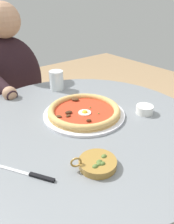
{
  "coord_description": "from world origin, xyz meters",
  "views": [
    {
      "loc": [
        0.46,
        0.6,
        1.21
      ],
      "look_at": [
        -0.03,
        -0.0,
        0.79
      ],
      "focal_mm": 35.86,
      "sensor_mm": 36.0,
      "label": 1
    }
  ],
  "objects_px": {
    "pizza_on_plate": "(84,111)",
    "olive_pan": "(97,163)",
    "dining_table": "(82,151)",
    "diner_person": "(17,108)",
    "cafe_chair_diner": "(9,101)",
    "ramekin_capers": "(145,109)",
    "steak_knife": "(32,175)",
    "water_glass": "(57,81)"
  },
  "relations": [
    {
      "from": "pizza_on_plate",
      "to": "olive_pan",
      "type": "relative_size",
      "value": 2.55
    },
    {
      "from": "dining_table",
      "to": "diner_person",
      "type": "distance_m",
      "value": 0.71
    },
    {
      "from": "dining_table",
      "to": "cafe_chair_diner",
      "type": "xyz_separation_m",
      "value": [
        -0.01,
        -0.85,
        -0.08
      ]
    },
    {
      "from": "ramekin_capers",
      "to": "olive_pan",
      "type": "xyz_separation_m",
      "value": [
        0.37,
        0.12,
        -0.01
      ]
    },
    {
      "from": "pizza_on_plate",
      "to": "ramekin_capers",
      "type": "height_order",
      "value": "pizza_on_plate"
    },
    {
      "from": "steak_knife",
      "to": "pizza_on_plate",
      "type": "bearing_deg",
      "value": -150.92
    },
    {
      "from": "steak_knife",
      "to": "olive_pan",
      "type": "xyz_separation_m",
      "value": [
        -0.17,
        0.09,
        0.01
      ]
    },
    {
      "from": "dining_table",
      "to": "olive_pan",
      "type": "xyz_separation_m",
      "value": [
        0.12,
        0.23,
        0.16
      ]
    },
    {
      "from": "diner_person",
      "to": "steak_knife",
      "type": "bearing_deg",
      "value": 71.06
    },
    {
      "from": "pizza_on_plate",
      "to": "water_glass",
      "type": "height_order",
      "value": "water_glass"
    },
    {
      "from": "dining_table",
      "to": "olive_pan",
      "type": "distance_m",
      "value": 0.31
    },
    {
      "from": "olive_pan",
      "to": "dining_table",
      "type": "bearing_deg",
      "value": -117.88
    },
    {
      "from": "water_glass",
      "to": "olive_pan",
      "type": "xyz_separation_m",
      "value": [
        0.22,
        0.58,
        -0.03
      ]
    },
    {
      "from": "water_glass",
      "to": "diner_person",
      "type": "xyz_separation_m",
      "value": [
        0.1,
        -0.36,
        -0.27
      ]
    },
    {
      "from": "olive_pan",
      "to": "pizza_on_plate",
      "type": "bearing_deg",
      "value": -121.08
    },
    {
      "from": "steak_knife",
      "to": "diner_person",
      "type": "height_order",
      "value": "diner_person"
    },
    {
      "from": "pizza_on_plate",
      "to": "steak_knife",
      "type": "height_order",
      "value": "pizza_on_plate"
    },
    {
      "from": "dining_table",
      "to": "ramekin_capers",
      "type": "bearing_deg",
      "value": 156.08
    },
    {
      "from": "pizza_on_plate",
      "to": "steak_knife",
      "type": "xyz_separation_m",
      "value": [
        0.33,
        0.18,
        -0.01
      ]
    },
    {
      "from": "cafe_chair_diner",
      "to": "ramekin_capers",
      "type": "bearing_deg",
      "value": 104.1
    },
    {
      "from": "dining_table",
      "to": "diner_person",
      "type": "xyz_separation_m",
      "value": [
        -0.0,
        -0.71,
        -0.08
      ]
    },
    {
      "from": "dining_table",
      "to": "diner_person",
      "type": "bearing_deg",
      "value": -90.3
    },
    {
      "from": "olive_pan",
      "to": "cafe_chair_diner",
      "type": "bearing_deg",
      "value": -96.79
    },
    {
      "from": "pizza_on_plate",
      "to": "diner_person",
      "type": "height_order",
      "value": "diner_person"
    },
    {
      "from": "olive_pan",
      "to": "steak_knife",
      "type": "bearing_deg",
      "value": -27.3
    },
    {
      "from": "pizza_on_plate",
      "to": "cafe_chair_diner",
      "type": "xyz_separation_m",
      "value": [
        0.03,
        -0.82,
        -0.24
      ]
    },
    {
      "from": "steak_knife",
      "to": "cafe_chair_diner",
      "type": "xyz_separation_m",
      "value": [
        -0.3,
        -1.0,
        -0.23
      ]
    },
    {
      "from": "olive_pan",
      "to": "diner_person",
      "type": "height_order",
      "value": "diner_person"
    },
    {
      "from": "steak_knife",
      "to": "diner_person",
      "type": "xyz_separation_m",
      "value": [
        -0.29,
        -0.85,
        -0.23
      ]
    },
    {
      "from": "dining_table",
      "to": "ramekin_capers",
      "type": "xyz_separation_m",
      "value": [
        -0.25,
        0.11,
        0.17
      ]
    },
    {
      "from": "dining_table",
      "to": "cafe_chair_diner",
      "type": "height_order",
      "value": "cafe_chair_diner"
    },
    {
      "from": "diner_person",
      "to": "cafe_chair_diner",
      "type": "distance_m",
      "value": 0.14
    },
    {
      "from": "water_glass",
      "to": "cafe_chair_diner",
      "type": "xyz_separation_m",
      "value": [
        0.1,
        -0.51,
        -0.27
      ]
    },
    {
      "from": "dining_table",
      "to": "pizza_on_plate",
      "type": "xyz_separation_m",
      "value": [
        -0.04,
        -0.04,
        0.17
      ]
    },
    {
      "from": "diner_person",
      "to": "cafe_chair_diner",
      "type": "relative_size",
      "value": 1.33
    },
    {
      "from": "water_glass",
      "to": "diner_person",
      "type": "distance_m",
      "value": 0.46
    },
    {
      "from": "dining_table",
      "to": "steak_knife",
      "type": "bearing_deg",
      "value": 26.73
    },
    {
      "from": "pizza_on_plate",
      "to": "ramekin_capers",
      "type": "distance_m",
      "value": 0.26
    },
    {
      "from": "pizza_on_plate",
      "to": "dining_table",
      "type": "bearing_deg",
      "value": 43.24
    },
    {
      "from": "water_glass",
      "to": "cafe_chair_diner",
      "type": "distance_m",
      "value": 0.58
    },
    {
      "from": "water_glass",
      "to": "ramekin_capers",
      "type": "height_order",
      "value": "water_glass"
    },
    {
      "from": "steak_knife",
      "to": "olive_pan",
      "type": "bearing_deg",
      "value": 152.7
    }
  ]
}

